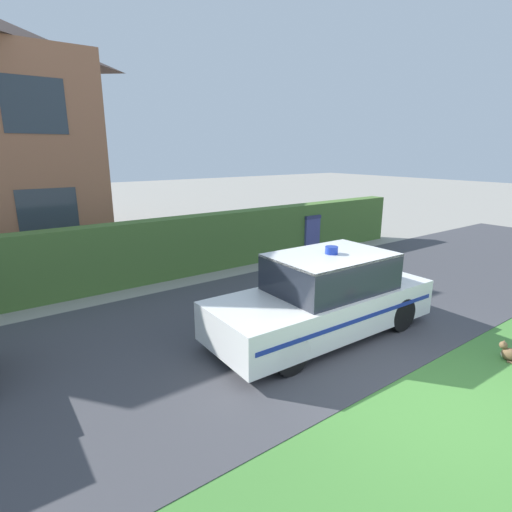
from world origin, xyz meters
name	(u,v)px	position (x,y,z in m)	size (l,w,h in m)	color
ground_plane	(441,405)	(0.00, 0.00, 0.00)	(80.00, 80.00, 0.00)	gray
road_strip	(276,318)	(0.00, 3.38, 0.01)	(28.00, 5.41, 0.01)	#424247
lawn_verge	(471,420)	(0.00, -0.38, 0.00)	(28.00, 2.11, 0.01)	#478438
garden_hedge	(196,244)	(0.21, 7.01, 0.76)	(15.01, 0.51, 1.53)	#4C7233
police_car	(324,297)	(0.26, 2.36, 0.69)	(4.16, 1.67, 1.57)	black
cat	(508,353)	(1.90, 0.01, 0.12)	(0.22, 0.36, 0.30)	brown
wheelie_bin	(306,233)	(4.17, 7.01, 0.60)	(0.62, 0.70, 1.19)	#474C8C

